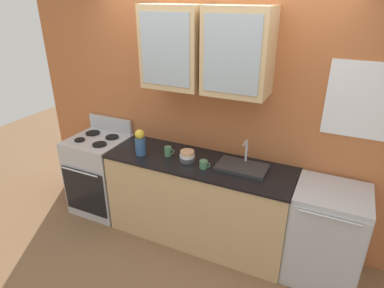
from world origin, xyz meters
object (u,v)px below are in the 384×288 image
object	(u,v)px
sink_faucet	(242,166)
bowl_stack	(187,156)
vase	(140,143)
cup_near_sink	(204,164)
cup_near_bowls	(168,151)
stove_range	(101,174)
dishwasher	(325,235)

from	to	relation	value
sink_faucet	bowl_stack	distance (m)	0.56
bowl_stack	vase	world-z (taller)	vase
cup_near_sink	cup_near_bowls	bearing A→B (deg)	168.93
vase	cup_near_sink	bearing A→B (deg)	0.57
stove_range	cup_near_sink	distance (m)	1.49
vase	dishwasher	size ratio (longest dim) A/B	0.30
vase	dishwasher	bearing A→B (deg)	3.10
cup_near_bowls	dishwasher	bearing A→B (deg)	0.33
sink_faucet	stove_range	bearing A→B (deg)	-178.25
cup_near_sink	dishwasher	size ratio (longest dim) A/B	0.12
cup_near_sink	dishwasher	world-z (taller)	cup_near_sink
cup_near_sink	stove_range	bearing A→B (deg)	175.94
stove_range	cup_near_bowls	bearing A→B (deg)	-0.81
vase	cup_near_sink	distance (m)	0.72
bowl_stack	cup_near_sink	world-z (taller)	bowl_stack
cup_near_bowls	cup_near_sink	bearing A→B (deg)	-11.07
stove_range	bowl_stack	distance (m)	1.30
vase	cup_near_sink	xyz separation A→B (m)	(0.72, 0.01, -0.10)
sink_faucet	dishwasher	size ratio (longest dim) A/B	0.51
sink_faucet	cup_near_sink	world-z (taller)	sink_faucet
cup_near_bowls	dishwasher	size ratio (longest dim) A/B	0.12
cup_near_bowls	dishwasher	distance (m)	1.70
sink_faucet	cup_near_bowls	bearing A→B (deg)	-175.09
cup_near_sink	cup_near_bowls	world-z (taller)	cup_near_bowls
stove_range	sink_faucet	distance (m)	1.81
sink_faucet	dishwasher	bearing A→B (deg)	-3.92
vase	dishwasher	distance (m)	1.99
sink_faucet	vase	xyz separation A→B (m)	(-1.05, -0.16, 0.11)
cup_near_sink	dishwasher	xyz separation A→B (m)	(1.18, 0.10, -0.51)
stove_range	cup_near_bowls	world-z (taller)	stove_range
stove_range	dishwasher	xyz separation A→B (m)	(2.58, -0.00, -0.01)
stove_range	sink_faucet	world-z (taller)	sink_faucet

